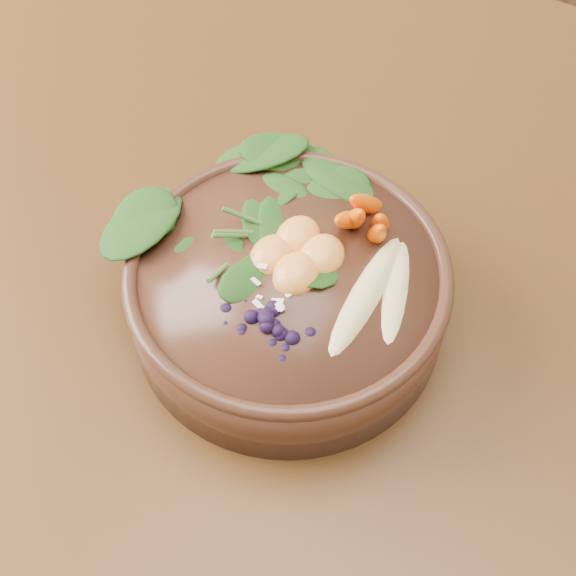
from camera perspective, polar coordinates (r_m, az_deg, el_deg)
name	(u,v)px	position (r m, az deg, el deg)	size (l,w,h in m)	color
ground	(371,561)	(1.38, 5.91, -18.72)	(4.00, 4.00, 0.00)	#381E0F
dining_table	(429,351)	(0.77, 10.00, -4.43)	(1.60, 0.90, 0.75)	#331C0C
stoneware_bowl	(288,295)	(0.64, 0.00, -0.52)	(0.25, 0.25, 0.07)	#49291A
kale_heap	(264,192)	(0.64, -1.74, 6.83)	(0.17, 0.15, 0.04)	#1E4A13
carrot_cluster	(374,192)	(0.62, 6.12, 6.83)	(0.05, 0.05, 0.07)	#F45E00
banana_halves	(382,283)	(0.60, 6.73, 0.36)	(0.06, 0.15, 0.02)	#E0CC84
mandarin_cluster	(297,244)	(0.61, 0.65, 3.15)	(0.07, 0.08, 0.03)	orange
blueberry_pile	(267,311)	(0.57, -1.53, -1.68)	(0.12, 0.09, 0.04)	black
coconut_flakes	(282,285)	(0.60, -0.41, 0.21)	(0.08, 0.06, 0.01)	white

